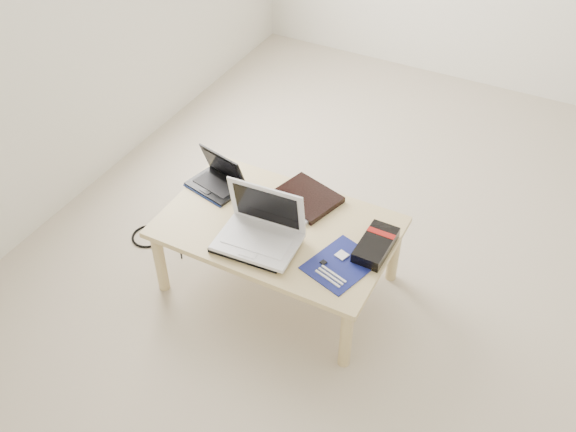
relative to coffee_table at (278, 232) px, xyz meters
The scene contains 13 objects.
ground 0.86m from the coffee_table, 39.68° to the left, with size 4.00×4.00×0.00m, color #BDB199.
coffee_table is the anchor object (origin of this frame).
book 0.24m from the coffee_table, 80.31° to the left, with size 0.36×0.32×0.03m.
netbook 0.44m from the coffee_table, 163.42° to the left, with size 0.31×0.25×0.19m.
tablet 0.10m from the coffee_table, 147.56° to the right, with size 0.23×0.18×0.01m.
remote 0.15m from the coffee_table, 38.68° to the left, with size 0.12×0.22×0.02m.
neoprene_sleeve 0.18m from the coffee_table, 100.45° to the right, with size 0.34×0.25×0.02m, color black.
white_laptop 0.18m from the coffee_table, 95.63° to the right, with size 0.38×0.28×0.27m.
motherboard 0.39m from the coffee_table, 15.50° to the right, with size 0.32×0.36×0.01m.
gpu_box 0.48m from the coffee_table, ahead, with size 0.14×0.27×0.06m.
cable_coil 0.12m from the coffee_table, 160.08° to the right, with size 0.09×0.09×0.01m, color black.
floor_cable_coil 0.87m from the coffee_table, behind, with size 0.18×0.18×0.01m, color black.
floor_cable_trail 0.75m from the coffee_table, behind, with size 0.01×0.01×0.37m, color black.
Camera 1 is at (0.49, -2.47, 2.45)m, focal length 40.00 mm.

